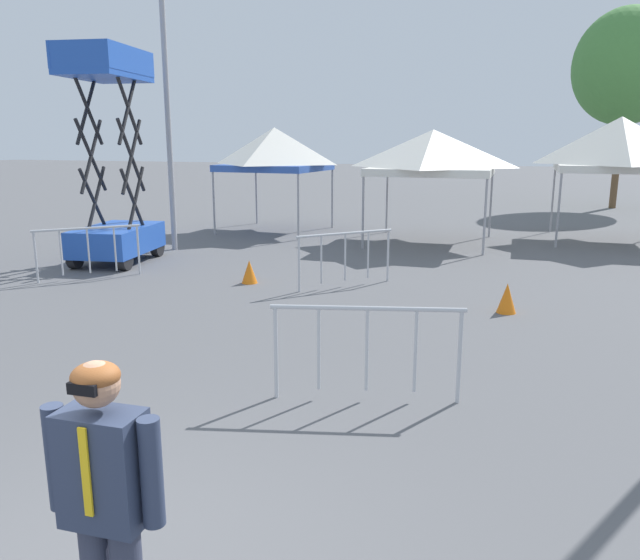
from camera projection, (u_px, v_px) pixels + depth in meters
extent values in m
cylinder|color=#9E9EA3|center=(214.00, 200.00, 18.50)|extent=(0.06, 0.06, 2.08)
cylinder|color=#9E9EA3|center=(298.00, 204.00, 17.51)|extent=(0.06, 0.06, 2.08)
cylinder|color=#9E9EA3|center=(256.00, 193.00, 21.02)|extent=(0.06, 0.06, 2.08)
cylinder|color=#9E9EA3|center=(332.00, 196.00, 20.03)|extent=(0.06, 0.06, 2.08)
pyramid|color=white|center=(274.00, 146.00, 18.91)|extent=(3.04, 3.04, 1.11)
cube|color=#3359B2|center=(275.00, 167.00, 19.06)|extent=(3.01, 3.01, 0.20)
cylinder|color=#9E9EA3|center=(363.00, 209.00, 16.10)|extent=(0.06, 0.06, 2.09)
cylinder|color=#9E9EA3|center=(485.00, 213.00, 15.19)|extent=(0.06, 0.06, 2.09)
cylinder|color=#9E9EA3|center=(387.00, 199.00, 18.98)|extent=(0.06, 0.06, 2.09)
cylinder|color=#9E9EA3|center=(491.00, 202.00, 18.07)|extent=(0.06, 0.06, 2.09)
pyramid|color=white|center=(433.00, 148.00, 16.74)|extent=(3.33, 3.33, 1.00)
cube|color=white|center=(432.00, 171.00, 16.88)|extent=(3.30, 3.30, 0.20)
cylinder|color=#9E9EA3|center=(559.00, 207.00, 16.26)|extent=(0.06, 0.06, 2.16)
cylinder|color=#9E9EA3|center=(553.00, 197.00, 19.08)|extent=(0.06, 0.06, 2.16)
pyramid|color=white|center=(620.00, 140.00, 16.84)|extent=(3.27, 3.27, 1.27)
cube|color=white|center=(617.00, 168.00, 17.01)|extent=(3.24, 3.24, 0.20)
cylinder|color=black|center=(75.00, 258.00, 13.74)|extent=(0.26, 0.50, 0.48)
cylinder|color=black|center=(125.00, 260.00, 13.56)|extent=(0.26, 0.50, 0.48)
cylinder|color=black|center=(112.00, 245.00, 15.40)|extent=(0.26, 0.50, 0.48)
cylinder|color=black|center=(157.00, 247.00, 15.22)|extent=(0.26, 0.50, 0.48)
cube|color=blue|center=(117.00, 239.00, 14.41)|extent=(1.77, 2.51, 0.60)
cylinder|color=black|center=(95.00, 203.00, 14.30)|extent=(0.27, 1.14, 1.65)
cylinder|color=black|center=(95.00, 203.00, 14.30)|extent=(0.27, 1.14, 1.65)
cylinder|color=black|center=(135.00, 204.00, 14.15)|extent=(0.27, 1.14, 1.65)
cylinder|color=black|center=(135.00, 204.00, 14.15)|extent=(0.27, 1.14, 1.65)
cylinder|color=black|center=(91.00, 156.00, 14.07)|extent=(0.27, 1.14, 1.65)
cylinder|color=black|center=(91.00, 156.00, 14.07)|extent=(0.27, 1.14, 1.65)
cylinder|color=black|center=(131.00, 156.00, 13.91)|extent=(0.27, 1.14, 1.65)
cylinder|color=black|center=(131.00, 156.00, 13.91)|extent=(0.27, 1.14, 1.65)
cylinder|color=black|center=(87.00, 107.00, 13.83)|extent=(0.27, 1.14, 1.65)
cylinder|color=black|center=(87.00, 107.00, 13.83)|extent=(0.27, 1.14, 1.65)
cylinder|color=black|center=(128.00, 107.00, 13.68)|extent=(0.27, 1.14, 1.65)
cylinder|color=black|center=(128.00, 107.00, 13.68)|extent=(0.27, 1.14, 1.65)
cube|color=blue|center=(105.00, 76.00, 13.61)|extent=(1.68, 2.38, 0.12)
cube|color=blue|center=(78.00, 54.00, 12.51)|extent=(1.32, 0.29, 0.55)
cube|color=blue|center=(126.00, 66.00, 14.55)|extent=(1.32, 0.29, 0.55)
cube|color=blue|center=(77.00, 61.00, 13.63)|extent=(0.43, 2.16, 0.55)
cube|color=blue|center=(132.00, 60.00, 13.43)|extent=(0.43, 2.16, 0.55)
cube|color=#2D3851|center=(103.00, 468.00, 3.05)|extent=(0.43, 0.26, 0.60)
cylinder|color=#2D3851|center=(57.00, 457.00, 3.12)|extent=(0.11, 0.11, 0.56)
cylinder|color=#2D3851|center=(151.00, 472.00, 2.98)|extent=(0.11, 0.11, 0.56)
sphere|color=tan|center=(96.00, 384.00, 2.95)|extent=(0.23, 0.23, 0.23)
ellipsoid|color=brown|center=(95.00, 376.00, 2.94)|extent=(0.23, 0.23, 0.14)
cube|color=black|center=(82.00, 390.00, 2.85)|extent=(0.15, 0.03, 0.06)
cube|color=yellow|center=(86.00, 473.00, 2.92)|extent=(0.04, 0.01, 0.46)
cylinder|color=#9E9EA3|center=(164.00, 51.00, 15.12)|extent=(0.14, 0.14, 9.90)
cylinder|color=brown|center=(617.00, 160.00, 25.64)|extent=(0.28, 0.28, 4.03)
ellipsoid|color=#47843D|center=(627.00, 66.00, 24.82)|extent=(4.21, 4.21, 4.63)
cylinder|color=#B7BABF|center=(345.00, 233.00, 11.89)|extent=(1.48, 1.56, 0.05)
cylinder|color=#B7BABF|center=(388.00, 256.00, 12.45)|extent=(0.04, 0.04, 1.05)
cylinder|color=#B7BABF|center=(299.00, 265.00, 11.55)|extent=(0.04, 0.04, 1.05)
cylinder|color=#B7BABF|center=(368.00, 255.00, 12.23)|extent=(0.04, 0.04, 0.92)
cylinder|color=#B7BABF|center=(345.00, 257.00, 11.99)|extent=(0.04, 0.04, 0.92)
cylinder|color=#B7BABF|center=(321.00, 260.00, 11.76)|extent=(0.04, 0.04, 0.92)
cylinder|color=#B7BABF|center=(368.00, 308.00, 6.59)|extent=(2.04, 0.59, 0.05)
cylinder|color=#B7BABF|center=(459.00, 357.00, 6.63)|extent=(0.04, 0.04, 1.05)
cylinder|color=#B7BABF|center=(276.00, 353.00, 6.78)|extent=(0.04, 0.04, 1.05)
cylinder|color=#B7BABF|center=(415.00, 351.00, 6.66)|extent=(0.04, 0.04, 0.92)
cylinder|color=#B7BABF|center=(367.00, 350.00, 6.69)|extent=(0.04, 0.04, 0.92)
cylinder|color=#B7BABF|center=(319.00, 349.00, 6.73)|extent=(0.04, 0.04, 0.92)
cylinder|color=#B7BABF|center=(87.00, 228.00, 12.58)|extent=(1.53, 1.51, 0.05)
cylinder|color=#B7BABF|center=(138.00, 250.00, 13.11)|extent=(0.04, 0.04, 1.05)
cylinder|color=#B7BABF|center=(36.00, 257.00, 12.28)|extent=(0.04, 0.04, 1.05)
cylinder|color=#B7BABF|center=(115.00, 249.00, 12.91)|extent=(0.04, 0.04, 0.92)
cylinder|color=#B7BABF|center=(89.00, 251.00, 12.69)|extent=(0.04, 0.04, 0.92)
cylinder|color=#B7BABF|center=(61.00, 253.00, 12.47)|extent=(0.04, 0.04, 0.92)
cone|color=orange|center=(249.00, 272.00, 12.35)|extent=(0.32, 0.32, 0.47)
cone|color=orange|center=(507.00, 298.00, 10.21)|extent=(0.32, 0.32, 0.50)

